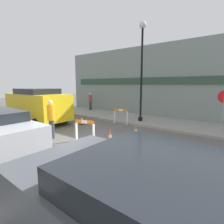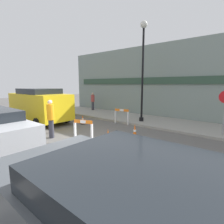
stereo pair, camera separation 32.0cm
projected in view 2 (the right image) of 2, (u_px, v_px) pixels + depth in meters
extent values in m
plane|color=#565451|center=(72.00, 143.00, 7.60)|extent=(60.00, 60.00, 0.00)
cube|color=gray|center=(144.00, 120.00, 12.28)|extent=(18.00, 3.38, 0.13)
cube|color=gray|center=(156.00, 81.00, 13.20)|extent=(18.00, 0.12, 5.50)
cube|color=#2D4738|center=(156.00, 81.00, 13.11)|extent=(16.20, 0.10, 0.50)
cylinder|color=black|center=(141.00, 119.00, 11.53)|extent=(0.29, 0.29, 0.24)
cylinder|color=black|center=(142.00, 76.00, 11.09)|extent=(0.13, 0.13, 5.83)
sphere|color=silver|center=(144.00, 24.00, 10.60)|extent=(0.44, 0.44, 0.44)
cylinder|color=gray|center=(224.00, 113.00, 8.26)|extent=(0.06, 0.06, 2.09)
cube|color=white|center=(75.00, 132.00, 7.91)|extent=(0.10, 0.14, 0.83)
cube|color=white|center=(92.00, 133.00, 7.62)|extent=(0.10, 0.14, 0.83)
cube|color=orange|center=(83.00, 122.00, 7.69)|extent=(0.86, 0.33, 0.15)
cube|color=white|center=(83.00, 122.00, 7.69)|extent=(0.27, 0.12, 0.14)
cube|color=white|center=(128.00, 118.00, 10.98)|extent=(0.09, 0.14, 0.83)
cube|color=white|center=(115.00, 117.00, 11.39)|extent=(0.09, 0.14, 0.83)
cube|color=orange|center=(122.00, 110.00, 11.11)|extent=(0.94, 0.22, 0.15)
cube|color=white|center=(122.00, 110.00, 11.11)|extent=(0.29, 0.09, 0.14)
cube|color=black|center=(83.00, 124.00, 11.28)|extent=(0.30, 0.30, 0.04)
cone|color=orange|center=(83.00, 119.00, 11.23)|extent=(0.22, 0.22, 0.54)
cylinder|color=white|center=(83.00, 119.00, 11.23)|extent=(0.13, 0.13, 0.08)
cube|color=black|center=(135.00, 139.00, 8.10)|extent=(0.30, 0.30, 0.04)
cone|color=orange|center=(135.00, 131.00, 8.04)|extent=(0.23, 0.22, 0.70)
cylinder|color=white|center=(135.00, 131.00, 8.03)|extent=(0.13, 0.13, 0.10)
cube|color=black|center=(108.00, 146.00, 7.25)|extent=(0.30, 0.30, 0.04)
cone|color=orange|center=(108.00, 137.00, 7.19)|extent=(0.23, 0.23, 0.69)
cylinder|color=white|center=(108.00, 136.00, 7.18)|extent=(0.13, 0.13, 0.10)
cylinder|color=#33333D|center=(51.00, 129.00, 8.31)|extent=(0.32, 0.32, 0.88)
cylinder|color=orange|center=(50.00, 112.00, 8.19)|extent=(0.44, 0.44, 0.73)
sphere|color=beige|center=(50.00, 102.00, 8.11)|extent=(0.28, 0.28, 0.21)
cylinder|color=#33333D|center=(93.00, 106.00, 16.51)|extent=(0.29, 0.29, 0.77)
cylinder|color=#A33D3D|center=(93.00, 98.00, 16.40)|extent=(0.40, 0.40, 0.64)
sphere|color=beige|center=(93.00, 94.00, 16.34)|extent=(0.25, 0.25, 0.21)
cylinder|color=black|center=(34.00, 162.00, 5.05)|extent=(0.60, 0.18, 0.60)
cylinder|color=black|center=(3.00, 144.00, 6.60)|extent=(0.60, 0.18, 0.60)
cube|color=#1E2328|center=(169.00, 204.00, 1.48)|extent=(2.41, 1.60, 0.55)
cylinder|color=black|center=(112.00, 208.00, 3.19)|extent=(0.60, 0.18, 0.60)
cube|color=yellow|center=(40.00, 106.00, 11.73)|extent=(4.81, 2.07, 1.62)
cube|color=#1E2328|center=(39.00, 94.00, 11.60)|extent=(2.64, 1.90, 0.69)
cylinder|color=black|center=(67.00, 118.00, 11.69)|extent=(0.60, 0.18, 0.60)
cylinder|color=black|center=(37.00, 123.00, 10.13)|extent=(0.60, 0.18, 0.60)
cylinder|color=black|center=(44.00, 113.00, 13.58)|extent=(0.60, 0.18, 0.60)
cylinder|color=black|center=(15.00, 117.00, 12.02)|extent=(0.60, 0.18, 0.60)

